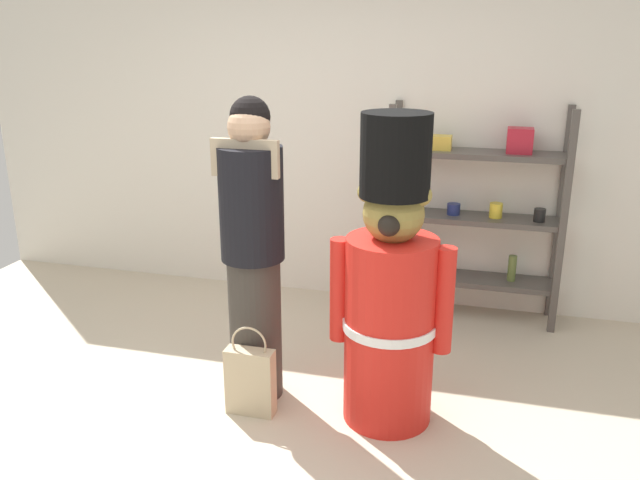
% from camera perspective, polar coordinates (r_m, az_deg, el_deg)
% --- Properties ---
extents(ground_plane, '(6.40, 6.40, 0.00)m').
position_cam_1_polar(ground_plane, '(3.57, -5.41, -17.53)').
color(ground_plane, beige).
extents(back_wall, '(6.40, 0.12, 2.60)m').
position_cam_1_polar(back_wall, '(5.08, 2.90, 9.21)').
color(back_wall, silver).
rests_on(back_wall, ground_plane).
extents(merchandise_shelf, '(1.25, 0.35, 1.58)m').
position_cam_1_polar(merchandise_shelf, '(4.85, 13.56, 2.45)').
color(merchandise_shelf, '#4C4742').
rests_on(merchandise_shelf, ground_plane).
extents(teddy_bear_guard, '(0.66, 0.51, 1.69)m').
position_cam_1_polar(teddy_bear_guard, '(3.45, 6.25, -4.76)').
color(teddy_bear_guard, red).
rests_on(teddy_bear_guard, ground_plane).
extents(person_shopper, '(0.37, 0.36, 1.75)m').
position_cam_1_polar(person_shopper, '(3.62, -5.93, -0.74)').
color(person_shopper, '#38332D').
rests_on(person_shopper, ground_plane).
extents(shopping_bag, '(0.28, 0.10, 0.53)m').
position_cam_1_polar(shopping_bag, '(3.72, -6.16, -12.18)').
color(shopping_bag, '#C1AD89').
rests_on(shopping_bag, ground_plane).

